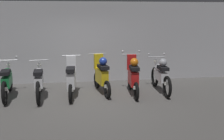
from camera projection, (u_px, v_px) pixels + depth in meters
name	position (u px, v px, depth m)	size (l,w,h in m)	color
ground_plane	(88.00, 102.00, 7.40)	(80.00, 80.00, 0.00)	#565451
back_wall	(84.00, 42.00, 9.52)	(16.00, 0.30, 2.82)	#ADADB2
motorbike_slot_0	(7.00, 81.00, 7.75)	(0.59, 1.95, 1.15)	black
motorbike_slot_1	(39.00, 81.00, 7.74)	(0.56, 1.95, 1.03)	black
motorbike_slot_2	(71.00, 79.00, 7.84)	(0.56, 1.68, 1.18)	black
motorbike_slot_3	(101.00, 75.00, 8.18)	(0.56, 1.67, 1.18)	black
motorbike_slot_4	(133.00, 76.00, 8.04)	(0.59, 1.68, 1.29)	black
motorbike_slot_5	(161.00, 75.00, 8.34)	(0.59, 1.95, 1.15)	black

